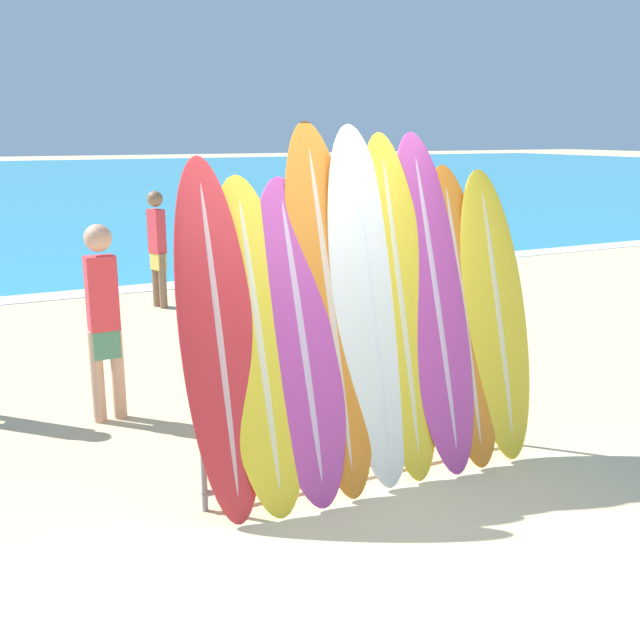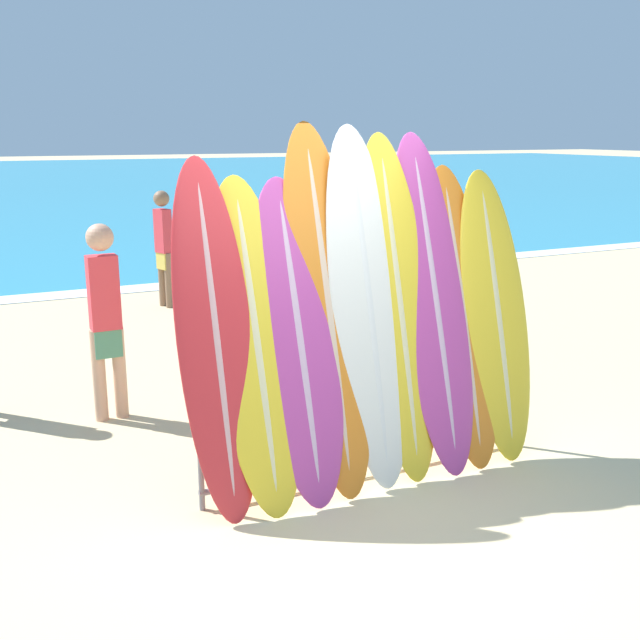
{
  "view_description": "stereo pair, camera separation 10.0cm",
  "coord_description": "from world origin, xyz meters",
  "px_view_note": "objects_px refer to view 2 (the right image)",
  "views": [
    {
      "loc": [
        -2.22,
        -3.89,
        2.44
      ],
      "look_at": [
        0.35,
        1.28,
        0.99
      ],
      "focal_mm": 42.0,
      "sensor_mm": 36.0,
      "label": 1
    },
    {
      "loc": [
        -2.13,
        -3.93,
        2.44
      ],
      "look_at": [
        0.35,
        1.28,
        0.99
      ],
      "focal_mm": 42.0,
      "sensor_mm": 36.0,
      "label": 2
    }
  ],
  "objects_px": {
    "surfboard_slot_2": "(298,341)",
    "surfboard_slot_7": "(462,316)",
    "surfboard_slot_1": "(256,345)",
    "surfboard_slot_3": "(328,309)",
    "surfboard_slot_6": "(433,302)",
    "surfboard_slot_0": "(215,340)",
    "surfboard_slot_4": "(368,306)",
    "surfboard_slot_8": "(496,315)",
    "person_far_left": "(105,315)",
    "person_mid_beach": "(164,244)",
    "person_far_right": "(363,276)",
    "surfboard_rack": "(368,408)",
    "surfboard_slot_5": "(398,307)"
  },
  "relations": [
    {
      "from": "surfboard_slot_1",
      "to": "surfboard_slot_2",
      "type": "xyz_separation_m",
      "value": [
        0.3,
        -0.01,
        -0.01
      ]
    },
    {
      "from": "surfboard_slot_2",
      "to": "surfboard_slot_6",
      "type": "bearing_deg",
      "value": 2.06
    },
    {
      "from": "surfboard_rack",
      "to": "surfboard_slot_3",
      "type": "bearing_deg",
      "value": 165.81
    },
    {
      "from": "surfboard_slot_4",
      "to": "surfboard_slot_5",
      "type": "distance_m",
      "value": 0.25
    },
    {
      "from": "surfboard_slot_4",
      "to": "surfboard_slot_8",
      "type": "distance_m",
      "value": 1.1
    },
    {
      "from": "surfboard_slot_3",
      "to": "person_far_left",
      "type": "bearing_deg",
      "value": 122.7
    },
    {
      "from": "surfboard_slot_4",
      "to": "surfboard_slot_7",
      "type": "xyz_separation_m",
      "value": [
        0.79,
        -0.03,
        -0.15
      ]
    },
    {
      "from": "surfboard_slot_2",
      "to": "surfboard_slot_7",
      "type": "xyz_separation_m",
      "value": [
        1.34,
        0.01,
        0.03
      ]
    },
    {
      "from": "surfboard_slot_6",
      "to": "person_far_right",
      "type": "height_order",
      "value": "surfboard_slot_6"
    },
    {
      "from": "surfboard_slot_3",
      "to": "surfboard_slot_6",
      "type": "distance_m",
      "value": 0.85
    },
    {
      "from": "surfboard_slot_6",
      "to": "surfboard_slot_7",
      "type": "xyz_separation_m",
      "value": [
        0.24,
        -0.03,
        -0.12
      ]
    },
    {
      "from": "surfboard_slot_1",
      "to": "person_far_right",
      "type": "xyz_separation_m",
      "value": [
        2.05,
        2.29,
        -0.11
      ]
    },
    {
      "from": "surfboard_slot_4",
      "to": "person_far_right",
      "type": "distance_m",
      "value": 2.57
    },
    {
      "from": "person_mid_beach",
      "to": "surfboard_slot_3",
      "type": "bearing_deg",
      "value": -21.74
    },
    {
      "from": "surfboard_slot_5",
      "to": "person_far_right",
      "type": "height_order",
      "value": "surfboard_slot_5"
    },
    {
      "from": "surfboard_rack",
      "to": "person_far_right",
      "type": "height_order",
      "value": "person_far_right"
    },
    {
      "from": "surfboard_slot_4",
      "to": "person_mid_beach",
      "type": "relative_size",
      "value": 1.52
    },
    {
      "from": "surfboard_slot_3",
      "to": "surfboard_slot_6",
      "type": "relative_size",
      "value": 1.03
    },
    {
      "from": "surfboard_rack",
      "to": "surfboard_slot_2",
      "type": "bearing_deg",
      "value": 178.94
    },
    {
      "from": "surfboard_slot_1",
      "to": "surfboard_slot_2",
      "type": "distance_m",
      "value": 0.3
    },
    {
      "from": "surfboard_slot_2",
      "to": "surfboard_slot_5",
      "type": "xyz_separation_m",
      "value": [
        0.8,
        0.03,
        0.15
      ]
    },
    {
      "from": "surfboard_slot_8",
      "to": "surfboard_slot_7",
      "type": "bearing_deg",
      "value": 175.71
    },
    {
      "from": "surfboard_slot_5",
      "to": "surfboard_slot_8",
      "type": "xyz_separation_m",
      "value": [
        0.84,
        -0.04,
        -0.14
      ]
    },
    {
      "from": "person_mid_beach",
      "to": "surfboard_slot_7",
      "type": "bearing_deg",
      "value": -11.29
    },
    {
      "from": "surfboard_slot_8",
      "to": "person_far_left",
      "type": "xyz_separation_m",
      "value": [
        -2.58,
        1.93,
        -0.16
      ]
    },
    {
      "from": "surfboard_slot_3",
      "to": "person_mid_beach",
      "type": "xyz_separation_m",
      "value": [
        0.32,
        5.93,
        -0.36
      ]
    },
    {
      "from": "surfboard_slot_6",
      "to": "person_mid_beach",
      "type": "bearing_deg",
      "value": 95.08
    },
    {
      "from": "surfboard_slot_3",
      "to": "surfboard_slot_6",
      "type": "bearing_deg",
      "value": -1.56
    },
    {
      "from": "person_far_right",
      "to": "surfboard_slot_6",
      "type": "bearing_deg",
      "value": -149.01
    },
    {
      "from": "surfboard_slot_7",
      "to": "person_far_right",
      "type": "relative_size",
      "value": 1.23
    },
    {
      "from": "surfboard_slot_6",
      "to": "person_far_left",
      "type": "bearing_deg",
      "value": 137.39
    },
    {
      "from": "surfboard_slot_0",
      "to": "surfboard_slot_5",
      "type": "distance_m",
      "value": 1.38
    },
    {
      "from": "surfboard_slot_0",
      "to": "surfboard_slot_2",
      "type": "xyz_separation_m",
      "value": [
        0.57,
        -0.01,
        -0.07
      ]
    },
    {
      "from": "surfboard_slot_8",
      "to": "person_mid_beach",
      "type": "distance_m",
      "value": 6.1
    },
    {
      "from": "surfboard_slot_0",
      "to": "surfboard_slot_4",
      "type": "distance_m",
      "value": 1.13
    },
    {
      "from": "surfboard_slot_2",
      "to": "surfboard_slot_1",
      "type": "bearing_deg",
      "value": 178.9
    },
    {
      "from": "surfboard_slot_1",
      "to": "surfboard_slot_7",
      "type": "bearing_deg",
      "value": 0.24
    },
    {
      "from": "surfboard_slot_4",
      "to": "surfboard_slot_7",
      "type": "distance_m",
      "value": 0.81
    },
    {
      "from": "surfboard_slot_8",
      "to": "surfboard_slot_6",
      "type": "bearing_deg",
      "value": 174.76
    },
    {
      "from": "surfboard_slot_5",
      "to": "surfboard_slot_6",
      "type": "distance_m",
      "value": 0.3
    },
    {
      "from": "surfboard_slot_0",
      "to": "surfboard_slot_4",
      "type": "xyz_separation_m",
      "value": [
        1.13,
        0.03,
        0.1
      ]
    },
    {
      "from": "surfboard_slot_1",
      "to": "person_far_left",
      "type": "height_order",
      "value": "surfboard_slot_1"
    },
    {
      "from": "surfboard_slot_2",
      "to": "surfboard_slot_7",
      "type": "bearing_deg",
      "value": 0.54
    },
    {
      "from": "surfboard_rack",
      "to": "surfboard_slot_5",
      "type": "xyz_separation_m",
      "value": [
        0.26,
        0.04,
        0.71
      ]
    },
    {
      "from": "surfboard_slot_4",
      "to": "surfboard_slot_7",
      "type": "height_order",
      "value": "surfboard_slot_4"
    },
    {
      "from": "surfboard_slot_3",
      "to": "surfboard_slot_5",
      "type": "relative_size",
      "value": 1.03
    },
    {
      "from": "surfboard_slot_2",
      "to": "surfboard_slot_8",
      "type": "height_order",
      "value": "surfboard_slot_8"
    },
    {
      "from": "surfboard_slot_3",
      "to": "person_far_right",
      "type": "bearing_deg",
      "value": 56.16
    },
    {
      "from": "surfboard_slot_5",
      "to": "person_far_left",
      "type": "relative_size",
      "value": 1.43
    },
    {
      "from": "person_far_left",
      "to": "surfboard_slot_6",
      "type": "bearing_deg",
      "value": -44.92
    }
  ]
}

